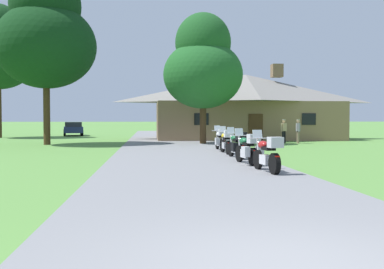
{
  "coord_description": "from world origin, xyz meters",
  "views": [
    {
      "loc": [
        -1.49,
        -4.87,
        1.72
      ],
      "look_at": [
        0.85,
        20.51,
        0.84
      ],
      "focal_mm": 42.39,
      "sensor_mm": 36.0,
      "label": 1
    }
  ],
  "objects_px": {
    "motorcycle_green_second_in_row": "(248,149)",
    "tree_by_lodge_front": "(203,65)",
    "bystander_tan_shirt_beside_signpost": "(284,130)",
    "bystander_gray_shirt_near_lodge": "(298,130)",
    "tree_left_near": "(46,34)",
    "parked_navy_suv_far_left": "(73,128)",
    "motorcycle_yellow_fourth_in_row": "(226,142)",
    "motorcycle_green_third_in_row": "(237,145)",
    "motorcycle_red_nearest_to_camera": "(268,154)",
    "motorcycle_white_farthest_in_row": "(221,140)"
  },
  "relations": [
    {
      "from": "motorcycle_green_second_in_row",
      "to": "tree_by_lodge_front",
      "type": "height_order",
      "value": "tree_by_lodge_front"
    },
    {
      "from": "bystander_tan_shirt_beside_signpost",
      "to": "bystander_gray_shirt_near_lodge",
      "type": "bearing_deg",
      "value": -49.14
    },
    {
      "from": "tree_left_near",
      "to": "parked_navy_suv_far_left",
      "type": "relative_size",
      "value": 2.4
    },
    {
      "from": "motorcycle_green_second_in_row",
      "to": "bystander_gray_shirt_near_lodge",
      "type": "bearing_deg",
      "value": 56.86
    },
    {
      "from": "motorcycle_yellow_fourth_in_row",
      "to": "tree_left_near",
      "type": "distance_m",
      "value": 15.6
    },
    {
      "from": "motorcycle_yellow_fourth_in_row",
      "to": "bystander_gray_shirt_near_lodge",
      "type": "bearing_deg",
      "value": 53.21
    },
    {
      "from": "tree_left_near",
      "to": "parked_navy_suv_far_left",
      "type": "xyz_separation_m",
      "value": [
        -1.02,
        16.4,
        -6.53
      ]
    },
    {
      "from": "motorcycle_green_second_in_row",
      "to": "motorcycle_green_third_in_row",
      "type": "xyz_separation_m",
      "value": [
        0.09,
        2.56,
        0.0
      ]
    },
    {
      "from": "motorcycle_red_nearest_to_camera",
      "to": "motorcycle_yellow_fourth_in_row",
      "type": "xyz_separation_m",
      "value": [
        -0.02,
        7.61,
        0.0
      ]
    },
    {
      "from": "bystander_tan_shirt_beside_signpost",
      "to": "motorcycle_yellow_fourth_in_row",
      "type": "bearing_deg",
      "value": -151.51
    },
    {
      "from": "tree_by_lodge_front",
      "to": "motorcycle_yellow_fourth_in_row",
      "type": "bearing_deg",
      "value": -89.58
    },
    {
      "from": "motorcycle_red_nearest_to_camera",
      "to": "motorcycle_green_third_in_row",
      "type": "relative_size",
      "value": 1.0
    },
    {
      "from": "bystander_tan_shirt_beside_signpost",
      "to": "motorcycle_red_nearest_to_camera",
      "type": "bearing_deg",
      "value": -139.13
    },
    {
      "from": "motorcycle_green_third_in_row",
      "to": "tree_left_near",
      "type": "xyz_separation_m",
      "value": [
        -10.49,
        12.08,
        6.7
      ]
    },
    {
      "from": "motorcycle_green_third_in_row",
      "to": "motorcycle_white_farthest_in_row",
      "type": "height_order",
      "value": "same"
    },
    {
      "from": "motorcycle_yellow_fourth_in_row",
      "to": "motorcycle_green_second_in_row",
      "type": "bearing_deg",
      "value": -92.0
    },
    {
      "from": "motorcycle_green_third_in_row",
      "to": "tree_by_lodge_front",
      "type": "relative_size",
      "value": 0.24
    },
    {
      "from": "motorcycle_yellow_fourth_in_row",
      "to": "motorcycle_white_farthest_in_row",
      "type": "distance_m",
      "value": 2.17
    },
    {
      "from": "motorcycle_yellow_fourth_in_row",
      "to": "bystander_tan_shirt_beside_signpost",
      "type": "xyz_separation_m",
      "value": [
        5.74,
        9.66,
        0.33
      ]
    },
    {
      "from": "tree_by_lodge_front",
      "to": "parked_navy_suv_far_left",
      "type": "distance_m",
      "value": 20.87
    },
    {
      "from": "bystander_gray_shirt_near_lodge",
      "to": "bystander_tan_shirt_beside_signpost",
      "type": "bearing_deg",
      "value": -107.2
    },
    {
      "from": "motorcycle_green_second_in_row",
      "to": "motorcycle_white_farthest_in_row",
      "type": "xyz_separation_m",
      "value": [
        0.14,
        7.36,
        0.0
      ]
    },
    {
      "from": "motorcycle_green_third_in_row",
      "to": "tree_left_near",
      "type": "bearing_deg",
      "value": 125.02
    },
    {
      "from": "motorcycle_green_second_in_row",
      "to": "motorcycle_yellow_fourth_in_row",
      "type": "distance_m",
      "value": 5.2
    },
    {
      "from": "motorcycle_green_second_in_row",
      "to": "parked_navy_suv_far_left",
      "type": "relative_size",
      "value": 0.43
    },
    {
      "from": "motorcycle_red_nearest_to_camera",
      "to": "tree_by_lodge_front",
      "type": "relative_size",
      "value": 0.24
    },
    {
      "from": "motorcycle_red_nearest_to_camera",
      "to": "motorcycle_yellow_fourth_in_row",
      "type": "bearing_deg",
      "value": 83.69
    },
    {
      "from": "motorcycle_white_farthest_in_row",
      "to": "bystander_gray_shirt_near_lodge",
      "type": "relative_size",
      "value": 1.24
    },
    {
      "from": "motorcycle_green_third_in_row",
      "to": "tree_left_near",
      "type": "height_order",
      "value": "tree_left_near"
    },
    {
      "from": "motorcycle_green_second_in_row",
      "to": "bystander_gray_shirt_near_lodge",
      "type": "relative_size",
      "value": 1.23
    },
    {
      "from": "motorcycle_green_second_in_row",
      "to": "motorcycle_white_farthest_in_row",
      "type": "bearing_deg",
      "value": 80.55
    },
    {
      "from": "motorcycle_red_nearest_to_camera",
      "to": "tree_left_near",
      "type": "xyz_separation_m",
      "value": [
        -10.47,
        17.06,
        6.69
      ]
    },
    {
      "from": "motorcycle_red_nearest_to_camera",
      "to": "parked_navy_suv_far_left",
      "type": "xyz_separation_m",
      "value": [
        -11.49,
        33.46,
        0.16
      ]
    },
    {
      "from": "motorcycle_white_farthest_in_row",
      "to": "bystander_tan_shirt_beside_signpost",
      "type": "xyz_separation_m",
      "value": [
        5.65,
        7.5,
        0.34
      ]
    },
    {
      "from": "motorcycle_green_second_in_row",
      "to": "tree_left_near",
      "type": "height_order",
      "value": "tree_left_near"
    },
    {
      "from": "motorcycle_green_third_in_row",
      "to": "motorcycle_white_farthest_in_row",
      "type": "relative_size",
      "value": 1.0
    },
    {
      "from": "tree_by_lodge_front",
      "to": "bystander_tan_shirt_beside_signpost",
      "type": "bearing_deg",
      "value": 6.89
    },
    {
      "from": "bystander_gray_shirt_near_lodge",
      "to": "tree_left_near",
      "type": "relative_size",
      "value": 0.14
    },
    {
      "from": "motorcycle_red_nearest_to_camera",
      "to": "bystander_tan_shirt_beside_signpost",
      "type": "xyz_separation_m",
      "value": [
        5.71,
        17.27,
        0.33
      ]
    },
    {
      "from": "motorcycle_red_nearest_to_camera",
      "to": "tree_by_lodge_front",
      "type": "bearing_deg",
      "value": 83.83
    },
    {
      "from": "motorcycle_green_second_in_row",
      "to": "parked_navy_suv_far_left",
      "type": "xyz_separation_m",
      "value": [
        -11.41,
        31.05,
        0.17
      ]
    },
    {
      "from": "bystander_tan_shirt_beside_signpost",
      "to": "tree_left_near",
      "type": "relative_size",
      "value": 0.14
    },
    {
      "from": "motorcycle_red_nearest_to_camera",
      "to": "parked_navy_suv_far_left",
      "type": "bearing_deg",
      "value": 102.47
    },
    {
      "from": "motorcycle_green_third_in_row",
      "to": "bystander_tan_shirt_beside_signpost",
      "type": "relative_size",
      "value": 1.24
    },
    {
      "from": "bystander_gray_shirt_near_lodge",
      "to": "tree_by_lodge_front",
      "type": "height_order",
      "value": "tree_by_lodge_front"
    },
    {
      "from": "parked_navy_suv_far_left",
      "to": "bystander_gray_shirt_near_lodge",
      "type": "bearing_deg",
      "value": -52.72
    },
    {
      "from": "motorcycle_green_second_in_row",
      "to": "bystander_tan_shirt_beside_signpost",
      "type": "xyz_separation_m",
      "value": [
        5.79,
        14.86,
        0.34
      ]
    },
    {
      "from": "parked_navy_suv_far_left",
      "to": "tree_left_near",
      "type": "bearing_deg",
      "value": -96.88
    },
    {
      "from": "motorcycle_yellow_fourth_in_row",
      "to": "tree_by_lodge_front",
      "type": "bearing_deg",
      "value": 89.04
    },
    {
      "from": "bystander_gray_shirt_near_lodge",
      "to": "bystander_tan_shirt_beside_signpost",
      "type": "relative_size",
      "value": 1.0
    }
  ]
}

